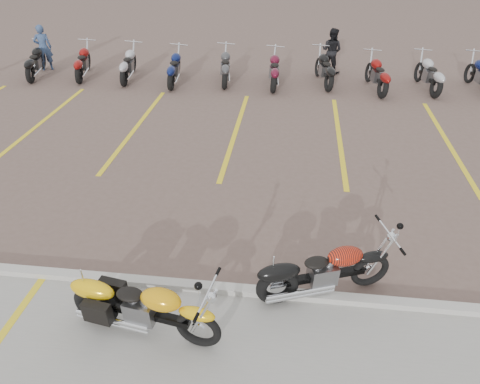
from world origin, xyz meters
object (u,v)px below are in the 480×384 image
object	(u,v)px
yellow_cruiser	(142,308)
flame_cruiser	(321,272)
person_a	(43,48)
person_b	(332,51)

from	to	relation	value
yellow_cruiser	flame_cruiser	distance (m)	2.63
person_a	person_b	world-z (taller)	person_a
flame_cruiser	person_b	bearing A→B (deg)	66.08
flame_cruiser	person_b	xyz separation A→B (m)	(0.63, 11.48, 0.34)
person_a	person_b	distance (m)	10.26
flame_cruiser	person_a	xyz separation A→B (m)	(-9.59, 10.53, 0.37)
person_a	person_b	xyz separation A→B (m)	(10.22, 0.96, -0.03)
yellow_cruiser	flame_cruiser	size ratio (longest dim) A/B	1.07
yellow_cruiser	person_a	world-z (taller)	person_a
flame_cruiser	person_a	world-z (taller)	person_a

